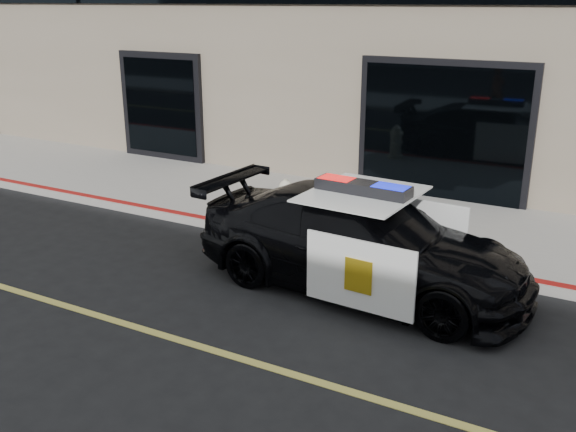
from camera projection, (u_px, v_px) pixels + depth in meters
The scene contains 4 objects.
ground at pixel (343, 390), 6.82m from camera, with size 120.00×120.00×0.00m, color black.
sidewalk_n at pixel (466, 233), 11.16m from camera, with size 60.00×3.50×0.15m, color gray.
police_car at pixel (361, 241), 9.03m from camera, with size 2.54×5.06×1.58m.
fire_hydrant at pixel (285, 203), 11.27m from camera, with size 0.38×0.52×0.83m.
Camera 1 is at (2.29, -5.43, 3.94)m, focal length 40.00 mm.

